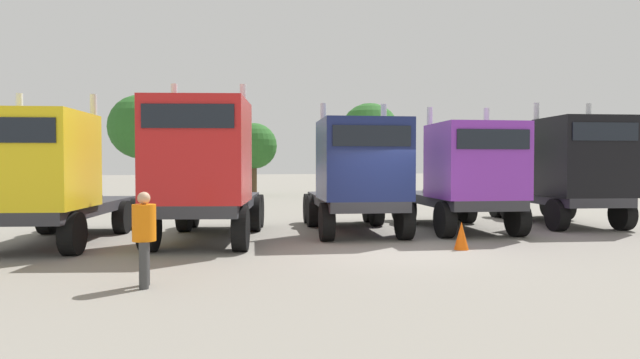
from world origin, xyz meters
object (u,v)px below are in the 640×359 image
semi_truck_navy (358,175)px  visitor_in_hivis (144,232)px  semi_truck_purple (466,176)px  semi_truck_black (573,171)px  traffic_cone_mid (461,236)px  semi_truck_red (204,170)px  semi_truck_yellow (45,178)px

semi_truck_navy → visitor_in_hivis: (-5.93, -5.24, -0.84)m
visitor_in_hivis → semi_truck_purple: bearing=-149.1°
semi_truck_black → traffic_cone_mid: (-6.15, -3.11, -1.53)m
semi_truck_red → semi_truck_navy: 4.57m
semi_truck_black → traffic_cone_mid: semi_truck_black is taller
semi_truck_black → traffic_cone_mid: size_ratio=8.69×
semi_truck_navy → semi_truck_purple: size_ratio=0.96×
semi_truck_navy → traffic_cone_mid: (1.47, -3.27, -1.44)m
traffic_cone_mid → semi_truck_purple: bearing=56.3°
semi_truck_purple → visitor_in_hivis: 10.60m
semi_truck_red → visitor_in_hivis: semi_truck_red is taller
semi_truck_red → visitor_in_hivis: 5.05m
semi_truck_yellow → traffic_cone_mid: size_ratio=9.59×
semi_truck_red → traffic_cone_mid: bearing=80.2°
semi_truck_red → semi_truck_black: bearing=106.6°
semi_truck_yellow → semi_truck_black: semi_truck_black is taller
semi_truck_black → visitor_in_hivis: semi_truck_black is taller
semi_truck_black → visitor_in_hivis: 14.51m
semi_truck_red → semi_truck_black: (12.16, 0.34, -0.09)m
semi_truck_purple → traffic_cone_mid: 3.80m
semi_truck_red → visitor_in_hivis: (-1.39, -4.75, -1.02)m
semi_truck_navy → semi_truck_red: bearing=-74.2°
semi_truck_purple → traffic_cone_mid: size_ratio=9.11×
semi_truck_yellow → semi_truck_navy: 8.41m
semi_truck_navy → semi_truck_black: (7.63, -0.16, 0.09)m
traffic_cone_mid → semi_truck_black: bearing=26.8°
semi_truck_purple → visitor_in_hivis: (-9.36, -4.91, -0.80)m
visitor_in_hivis → semi_truck_red: bearing=-103.1°
semi_truck_yellow → semi_truck_purple: (11.84, -0.38, -0.03)m
visitor_in_hivis → traffic_cone_mid: visitor_in_hivis is taller
semi_truck_navy → visitor_in_hivis: size_ratio=3.71×
semi_truck_red → semi_truck_navy: bearing=111.2°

